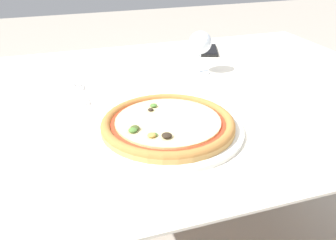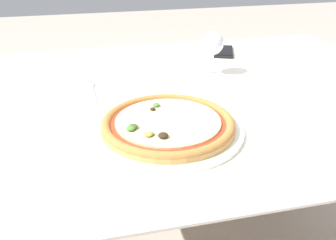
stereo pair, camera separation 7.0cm
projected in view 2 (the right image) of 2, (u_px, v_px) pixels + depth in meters
name	position (u px, v px, depth m)	size (l,w,h in m)	color
dining_table	(207.00, 117.00, 1.12)	(1.27, 1.03, 0.74)	brown
pizza_plate	(168.00, 125.00, 0.85)	(0.35, 0.35, 0.04)	white
fork	(91.00, 89.00, 1.08)	(0.03, 0.17, 0.00)	silver
wine_glass_far_left	(212.00, 45.00, 1.16)	(0.07, 0.07, 0.14)	silver
cell_phone	(223.00, 51.00, 1.41)	(0.12, 0.16, 0.01)	black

